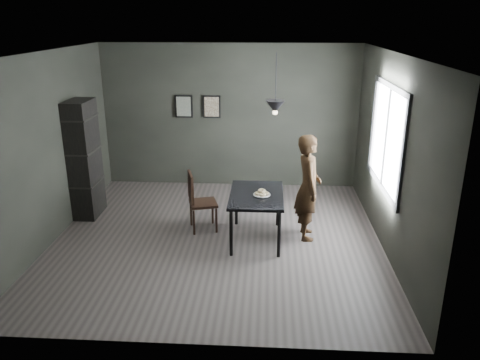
# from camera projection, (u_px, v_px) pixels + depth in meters

# --- Properties ---
(ground) EXTENTS (5.00, 5.00, 0.00)m
(ground) POSITION_uv_depth(u_px,v_px,m) (217.00, 238.00, 7.28)
(ground) COLOR #36302E
(ground) RESTS_ON ground
(back_wall) EXTENTS (5.00, 0.10, 2.80)m
(back_wall) POSITION_uv_depth(u_px,v_px,m) (230.00, 117.00, 9.17)
(back_wall) COLOR black
(back_wall) RESTS_ON ground
(ceiling) EXTENTS (5.00, 5.00, 0.02)m
(ceiling) POSITION_uv_depth(u_px,v_px,m) (214.00, 53.00, 6.35)
(ceiling) COLOR silver
(ceiling) RESTS_ON ground
(window_assembly) EXTENTS (0.04, 1.96, 1.56)m
(window_assembly) POSITION_uv_depth(u_px,v_px,m) (386.00, 137.00, 6.80)
(window_assembly) COLOR white
(window_assembly) RESTS_ON ground
(cafe_table) EXTENTS (0.80, 1.20, 0.75)m
(cafe_table) POSITION_uv_depth(u_px,v_px,m) (256.00, 199.00, 7.03)
(cafe_table) COLOR black
(cafe_table) RESTS_ON ground
(white_plate) EXTENTS (0.23, 0.23, 0.01)m
(white_plate) POSITION_uv_depth(u_px,v_px,m) (262.00, 195.00, 6.94)
(white_plate) COLOR white
(white_plate) RESTS_ON cafe_table
(donut_pile) EXTENTS (0.21, 0.21, 0.09)m
(donut_pile) POSITION_uv_depth(u_px,v_px,m) (262.00, 193.00, 6.93)
(donut_pile) COLOR #FBF0C3
(donut_pile) RESTS_ON white_plate
(woman) EXTENTS (0.43, 0.62, 1.64)m
(woman) POSITION_uv_depth(u_px,v_px,m) (308.00, 187.00, 7.08)
(woman) COLOR black
(woman) RESTS_ON ground
(wood_chair) EXTENTS (0.52, 0.52, 0.96)m
(wood_chair) POSITION_uv_depth(u_px,v_px,m) (198.00, 198.00, 7.41)
(wood_chair) COLOR black
(wood_chair) RESTS_ON ground
(shelf_unit) EXTENTS (0.38, 0.66, 1.99)m
(shelf_unit) POSITION_uv_depth(u_px,v_px,m) (84.00, 159.00, 7.85)
(shelf_unit) COLOR black
(shelf_unit) RESTS_ON ground
(pendant_lamp) EXTENTS (0.28, 0.28, 0.86)m
(pendant_lamp) POSITION_uv_depth(u_px,v_px,m) (275.00, 107.00, 6.65)
(pendant_lamp) COLOR black
(pendant_lamp) RESTS_ON ground
(framed_print_left) EXTENTS (0.34, 0.04, 0.44)m
(framed_print_left) POSITION_uv_depth(u_px,v_px,m) (184.00, 106.00, 9.13)
(framed_print_left) COLOR black
(framed_print_left) RESTS_ON ground
(framed_print_right) EXTENTS (0.34, 0.04, 0.44)m
(framed_print_right) POSITION_uv_depth(u_px,v_px,m) (212.00, 107.00, 9.10)
(framed_print_right) COLOR black
(framed_print_right) RESTS_ON ground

